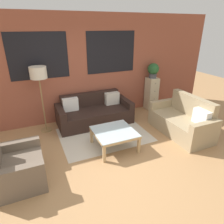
{
  "coord_description": "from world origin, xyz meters",
  "views": [
    {
      "loc": [
        -1.31,
        -2.81,
        2.48
      ],
      "look_at": [
        0.47,
        1.25,
        0.55
      ],
      "focal_mm": 32.0,
      "sensor_mm": 36.0,
      "label": 1
    }
  ],
  "objects_px": {
    "floor_lamp": "(39,76)",
    "potted_plant": "(153,70)",
    "coffee_table": "(114,133)",
    "armchair_corner": "(16,168)",
    "couch_dark": "(94,113)",
    "settee_vintage": "(182,121)",
    "drawer_cabinet": "(151,94)"
  },
  "relations": [
    {
      "from": "settee_vintage",
      "to": "floor_lamp",
      "type": "xyz_separation_m",
      "value": [
        -3.08,
        1.5,
        1.11
      ]
    },
    {
      "from": "drawer_cabinet",
      "to": "floor_lamp",
      "type": "bearing_deg",
      "value": -177.1
    },
    {
      "from": "couch_dark",
      "to": "floor_lamp",
      "type": "bearing_deg",
      "value": 176.73
    },
    {
      "from": "couch_dark",
      "to": "potted_plant",
      "type": "bearing_deg",
      "value": 6.85
    },
    {
      "from": "settee_vintage",
      "to": "potted_plant",
      "type": "bearing_deg",
      "value": 83.45
    },
    {
      "from": "couch_dark",
      "to": "floor_lamp",
      "type": "height_order",
      "value": "floor_lamp"
    },
    {
      "from": "settee_vintage",
      "to": "coffee_table",
      "type": "xyz_separation_m",
      "value": [
        -1.81,
        0.07,
        0.04
      ]
    },
    {
      "from": "couch_dark",
      "to": "floor_lamp",
      "type": "xyz_separation_m",
      "value": [
        -1.28,
        0.07,
        1.14
      ]
    },
    {
      "from": "floor_lamp",
      "to": "armchair_corner",
      "type": "bearing_deg",
      "value": -111.17
    },
    {
      "from": "coffee_table",
      "to": "drawer_cabinet",
      "type": "bearing_deg",
      "value": 38.45
    },
    {
      "from": "armchair_corner",
      "to": "floor_lamp",
      "type": "height_order",
      "value": "floor_lamp"
    },
    {
      "from": "armchair_corner",
      "to": "coffee_table",
      "type": "bearing_deg",
      "value": 8.71
    },
    {
      "from": "couch_dark",
      "to": "drawer_cabinet",
      "type": "bearing_deg",
      "value": 6.85
    },
    {
      "from": "coffee_table",
      "to": "floor_lamp",
      "type": "xyz_separation_m",
      "value": [
        -1.27,
        1.42,
        1.07
      ]
    },
    {
      "from": "settee_vintage",
      "to": "potted_plant",
      "type": "height_order",
      "value": "potted_plant"
    },
    {
      "from": "drawer_cabinet",
      "to": "potted_plant",
      "type": "distance_m",
      "value": 0.75
    },
    {
      "from": "drawer_cabinet",
      "to": "coffee_table",
      "type": "bearing_deg",
      "value": -141.55
    },
    {
      "from": "floor_lamp",
      "to": "potted_plant",
      "type": "distance_m",
      "value": 3.28
    },
    {
      "from": "potted_plant",
      "to": "drawer_cabinet",
      "type": "bearing_deg",
      "value": -90.0
    },
    {
      "from": "coffee_table",
      "to": "settee_vintage",
      "type": "bearing_deg",
      "value": -2.29
    },
    {
      "from": "couch_dark",
      "to": "floor_lamp",
      "type": "distance_m",
      "value": 1.72
    },
    {
      "from": "floor_lamp",
      "to": "couch_dark",
      "type": "bearing_deg",
      "value": -3.27
    },
    {
      "from": "settee_vintage",
      "to": "floor_lamp",
      "type": "height_order",
      "value": "floor_lamp"
    },
    {
      "from": "couch_dark",
      "to": "floor_lamp",
      "type": "relative_size",
      "value": 1.22
    },
    {
      "from": "settee_vintage",
      "to": "potted_plant",
      "type": "distance_m",
      "value": 1.92
    },
    {
      "from": "coffee_table",
      "to": "potted_plant",
      "type": "distance_m",
      "value": 2.71
    },
    {
      "from": "couch_dark",
      "to": "potted_plant",
      "type": "xyz_separation_m",
      "value": [
        1.99,
        0.24,
        0.97
      ]
    },
    {
      "from": "coffee_table",
      "to": "armchair_corner",
      "type": "bearing_deg",
      "value": -171.29
    },
    {
      "from": "settee_vintage",
      "to": "drawer_cabinet",
      "type": "xyz_separation_m",
      "value": [
        0.19,
        1.66,
        0.19
      ]
    },
    {
      "from": "couch_dark",
      "to": "armchair_corner",
      "type": "xyz_separation_m",
      "value": [
        -1.95,
        -1.65,
        -0.0
      ]
    },
    {
      "from": "floor_lamp",
      "to": "potted_plant",
      "type": "height_order",
      "value": "floor_lamp"
    },
    {
      "from": "armchair_corner",
      "to": "drawer_cabinet",
      "type": "relative_size",
      "value": 0.94
    }
  ]
}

